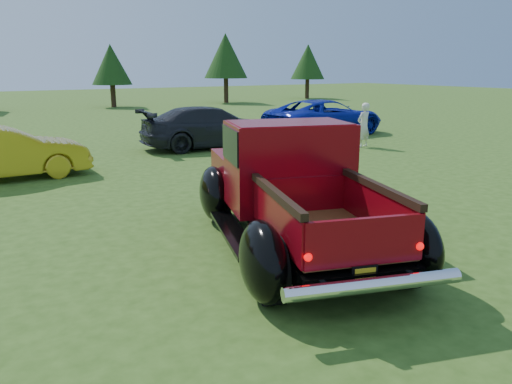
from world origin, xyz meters
TOP-DOWN VIEW (x-y plane):
  - ground at (0.00, 0.00)m, footprint 120.00×120.00m
  - tree_mid_right at (6.00, 30.00)m, footprint 2.82×2.82m
  - tree_east at (15.00, 29.50)m, footprint 3.46×3.46m
  - tree_far_east at (24.00, 30.50)m, footprint 3.07×3.07m
  - pickup_truck at (0.01, 0.13)m, footprint 3.81×5.73m
  - show_car_yellow at (-3.50, 7.85)m, footprint 4.23×1.49m
  - show_car_grey at (3.50, 9.71)m, footprint 5.26×2.59m
  - show_car_blue at (9.20, 10.22)m, footprint 5.54×2.79m
  - spectator at (8.20, 6.84)m, footprint 0.63×0.46m

SIDE VIEW (x-z plane):
  - ground at x=0.00m, z-range 0.00..0.00m
  - show_car_yellow at x=-3.50m, z-range 0.00..1.39m
  - show_car_grey at x=3.50m, z-range 0.00..1.47m
  - show_car_blue at x=9.20m, z-range 0.00..1.50m
  - spectator at x=8.20m, z-range 0.00..1.60m
  - pickup_truck at x=0.01m, z-range -0.05..1.95m
  - tree_mid_right at x=6.00m, z-range 0.77..5.17m
  - tree_far_east at x=24.00m, z-range 0.85..5.65m
  - tree_east at x=15.00m, z-range 0.96..6.36m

